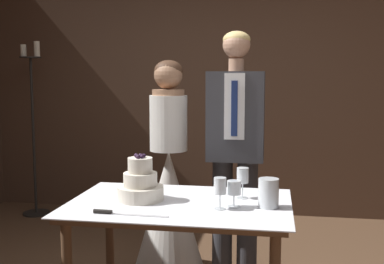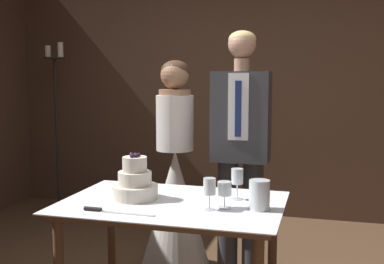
% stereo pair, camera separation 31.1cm
% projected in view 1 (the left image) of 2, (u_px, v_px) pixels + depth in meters
% --- Properties ---
extents(wall_back, '(5.21, 0.12, 2.86)m').
position_uv_depth(wall_back, '(215.00, 80.00, 5.14)').
color(wall_back, '#513828').
rests_on(wall_back, ground_plane).
extents(cake_table, '(1.26, 0.85, 0.76)m').
position_uv_depth(cake_table, '(180.00, 218.00, 2.75)').
color(cake_table, brown).
rests_on(cake_table, ground_plane).
extents(tiered_cake, '(0.27, 0.27, 0.27)m').
position_uv_depth(tiered_cake, '(140.00, 184.00, 2.78)').
color(tiered_cake, silver).
rests_on(tiered_cake, cake_table).
extents(cake_knife, '(0.40, 0.03, 0.02)m').
position_uv_depth(cake_knife, '(116.00, 213.00, 2.50)').
color(cake_knife, silver).
rests_on(cake_knife, cake_table).
extents(wine_glass_near, '(0.07, 0.07, 0.17)m').
position_uv_depth(wine_glass_near, '(220.00, 188.00, 2.58)').
color(wine_glass_near, silver).
rests_on(wine_glass_near, cake_table).
extents(wine_glass_middle, '(0.07, 0.07, 0.18)m').
position_uv_depth(wine_glass_middle, '(243.00, 176.00, 2.82)').
color(wine_glass_middle, silver).
rests_on(wine_glass_middle, cake_table).
extents(wine_glass_far, '(0.08, 0.08, 0.15)m').
position_uv_depth(wine_glass_far, '(234.00, 188.00, 2.63)').
color(wine_glass_far, silver).
rests_on(wine_glass_far, cake_table).
extents(hurricane_candle, '(0.11, 0.11, 0.16)m').
position_uv_depth(hurricane_candle, '(268.00, 194.00, 2.62)').
color(hurricane_candle, silver).
rests_on(hurricane_candle, cake_table).
extents(bride, '(0.54, 0.54, 1.59)m').
position_uv_depth(bride, '(169.00, 194.00, 3.63)').
color(bride, white).
rests_on(bride, ground_plane).
extents(groom, '(0.41, 0.25, 1.79)m').
position_uv_depth(groom, '(235.00, 142.00, 3.50)').
color(groom, '#38383D').
rests_on(groom, ground_plane).
extents(candle_stand, '(0.28, 0.28, 1.83)m').
position_uv_depth(candle_stand, '(34.00, 134.00, 5.07)').
color(candle_stand, black).
rests_on(candle_stand, ground_plane).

